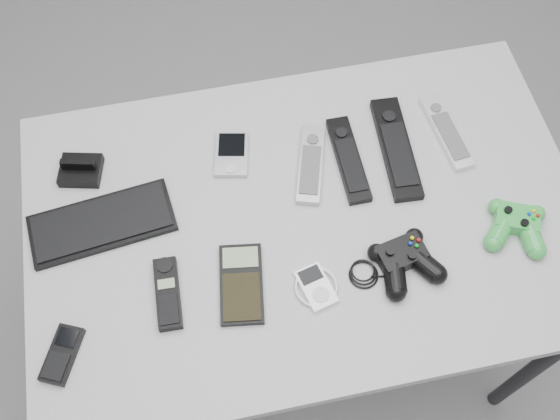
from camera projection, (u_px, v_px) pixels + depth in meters
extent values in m
plane|color=slate|center=(318.00, 318.00, 2.02)|extent=(3.50, 3.50, 0.00)
cube|color=gray|center=(306.00, 220.00, 1.34)|extent=(1.13, 0.73, 0.03)
cylinder|color=black|center=(537.00, 366.00, 1.58)|extent=(0.04, 0.04, 0.73)
cylinder|color=black|center=(90.00, 217.00, 1.77)|extent=(0.04, 0.04, 0.73)
cylinder|color=black|center=(453.00, 153.00, 1.87)|extent=(0.04, 0.04, 0.73)
cube|color=black|center=(102.00, 223.00, 1.31)|extent=(0.30, 0.15, 0.02)
cube|color=black|center=(79.00, 167.00, 1.36)|extent=(0.10, 0.09, 0.05)
cube|color=#A6A7AD|center=(231.00, 154.00, 1.39)|extent=(0.09, 0.12, 0.02)
cube|color=#A6A7AD|center=(311.00, 164.00, 1.38)|extent=(0.10, 0.20, 0.02)
cube|color=black|center=(348.00, 159.00, 1.38)|extent=(0.05, 0.21, 0.02)
cube|color=black|center=(396.00, 148.00, 1.40)|extent=(0.08, 0.26, 0.02)
cube|color=silver|center=(446.00, 131.00, 1.42)|extent=(0.06, 0.20, 0.02)
cube|color=black|center=(62.00, 354.00, 1.19)|extent=(0.09, 0.12, 0.02)
cube|color=black|center=(168.00, 293.00, 1.24)|extent=(0.05, 0.14, 0.02)
cube|color=black|center=(241.00, 284.00, 1.25)|extent=(0.10, 0.17, 0.02)
cube|color=white|center=(316.00, 287.00, 1.25)|extent=(0.10, 0.11, 0.02)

